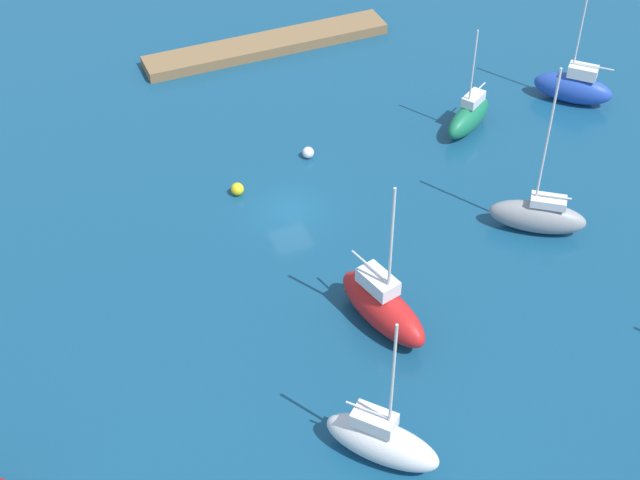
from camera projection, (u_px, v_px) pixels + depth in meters
water at (290, 210)px, 61.17m from camera, size 160.00×160.00×0.00m
pier_dock at (267, 45)px, 76.14m from camera, size 20.12×2.92×0.83m
sailboat_gray_far_north at (538, 215)px, 58.92m from camera, size 5.93×4.99×11.73m
sailboat_white_far_south at (381, 441)px, 46.05m from camera, size 5.40×5.77×9.61m
sailboat_blue_mid_basin at (574, 87)px, 69.89m from camera, size 5.46×5.48×10.97m
sailboat_green_center_basin at (469, 116)px, 67.20m from camera, size 5.27×4.15×8.12m
sailboat_red_along_channel at (383, 306)px, 52.72m from camera, size 3.78×7.05×10.03m
mooring_buoy_white at (308, 153)px, 65.19m from camera, size 0.82×0.82×0.82m
mooring_buoy_yellow at (237, 189)px, 62.11m from camera, size 0.87×0.87×0.87m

